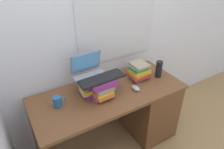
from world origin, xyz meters
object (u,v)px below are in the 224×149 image
(mug, at_px, (58,102))
(water_bottle, at_px, (159,69))
(book_stack_tall, at_px, (93,86))
(keyboard, at_px, (102,79))
(book_stack_keyboard_riser, at_px, (102,88))
(computer_mouse, at_px, (136,88))
(desk, at_px, (140,107))
(book_stack_side, at_px, (139,71))
(laptop, at_px, (89,71))

(mug, relative_size, water_bottle, 0.63)
(book_stack_tall, distance_m, keyboard, 0.16)
(book_stack_tall, height_order, water_bottle, water_bottle)
(book_stack_keyboard_riser, bearing_deg, computer_mouse, -11.89)
(book_stack_keyboard_riser, distance_m, computer_mouse, 0.34)
(keyboard, bearing_deg, book_stack_keyboard_riser, -111.16)
(desk, bearing_deg, book_stack_side, 79.50)
(computer_mouse, bearing_deg, book_stack_tall, 156.26)
(laptop, xyz_separation_m, mug, (-0.35, -0.08, -0.16))
(book_stack_side, distance_m, computer_mouse, 0.23)
(book_stack_keyboard_riser, distance_m, keyboard, 0.10)
(mug, xyz_separation_m, water_bottle, (1.07, -0.07, 0.04))
(book_stack_side, height_order, mug, book_stack_side)
(desk, distance_m, laptop, 0.75)
(book_stack_tall, xyz_separation_m, mug, (-0.35, -0.02, -0.02))
(laptop, relative_size, mug, 2.71)
(computer_mouse, bearing_deg, book_stack_keyboard_riser, 168.11)
(book_stack_keyboard_riser, relative_size, mug, 2.30)
(book_stack_keyboard_riser, bearing_deg, water_bottle, 0.48)
(desk, height_order, book_stack_side, book_stack_side)
(laptop, distance_m, water_bottle, 0.75)
(mug, bearing_deg, keyboard, -10.81)
(book_stack_keyboard_riser, distance_m, book_stack_side, 0.49)
(desk, distance_m, water_bottle, 0.47)
(book_stack_tall, distance_m, laptop, 0.15)
(computer_mouse, bearing_deg, mug, 168.50)
(book_stack_keyboard_riser, height_order, water_bottle, book_stack_keyboard_riser)
(book_stack_tall, height_order, book_stack_side, book_stack_side)
(book_stack_side, bearing_deg, book_stack_keyboard_riser, -169.83)
(desk, height_order, mug, mug)
(book_stack_tall, bearing_deg, desk, -10.28)
(computer_mouse, height_order, water_bottle, water_bottle)
(book_stack_side, xyz_separation_m, water_bottle, (0.20, -0.08, 0.01))
(keyboard, bearing_deg, water_bottle, -2.01)
(laptop, xyz_separation_m, keyboard, (0.05, -0.15, -0.01))
(water_bottle, bearing_deg, book_stack_keyboard_riser, -179.52)
(desk, distance_m, book_stack_side, 0.42)
(book_stack_side, xyz_separation_m, computer_mouse, (-0.15, -0.16, -0.06))
(keyboard, height_order, computer_mouse, keyboard)
(book_stack_tall, bearing_deg, book_stack_keyboard_riser, -63.52)
(book_stack_tall, relative_size, book_stack_side, 1.09)
(computer_mouse, xyz_separation_m, mug, (-0.72, 0.15, 0.03))
(book_stack_keyboard_riser, distance_m, water_bottle, 0.68)
(laptop, bearing_deg, book_stack_side, -7.75)
(desk, distance_m, book_stack_tall, 0.66)
(book_stack_tall, distance_m, book_stack_keyboard_riser, 0.11)
(mug, bearing_deg, laptop, 12.75)
(book_stack_side, xyz_separation_m, keyboard, (-0.48, -0.08, 0.11))
(keyboard, bearing_deg, computer_mouse, -14.61)
(water_bottle, bearing_deg, computer_mouse, -167.97)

